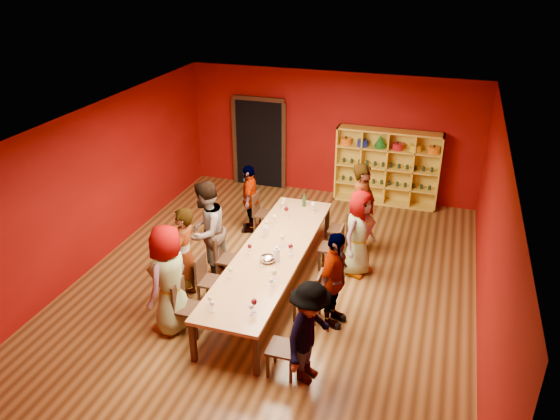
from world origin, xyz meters
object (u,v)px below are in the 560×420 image
Objects in this scene: spittoon_bowl at (268,259)px; chair_person_left_0 at (185,304)px; person_left_1 at (184,255)px; chair_person_right_1 at (313,293)px; person_left_0 at (169,279)px; chair_person_left_2 at (225,255)px; chair_person_left_4 at (261,211)px; person_right_0 at (310,333)px; person_right_3 at (359,233)px; person_left_4 at (250,198)px; chair_person_right_0 at (288,346)px; person_left_2 at (206,231)px; person_right_1 at (334,280)px; chair_person_right_4 at (343,227)px; chair_person_left_1 at (207,277)px; chair_person_right_3 at (335,245)px; person_right_4 at (362,209)px; tasting_table at (272,254)px; shelving_unit at (387,164)px; wine_bottle at (304,201)px.

chair_person_left_0 is at bearing -128.16° from spittoon_bowl.
person_left_1 reaches higher than chair_person_right_1.
person_left_0 is 2.04× the size of chair_person_left_2.
chair_person_right_1 is at bearing -55.40° from chair_person_left_4.
person_right_3 is at bearing 11.04° from person_right_0.
chair_person_left_0 is at bearing -7.93° from person_left_4.
person_left_2 is at bearing 136.89° from chair_person_right_0.
person_left_1 is 0.94m from chair_person_left_2.
person_right_1 is at bearing 22.51° from chair_person_left_0.
chair_person_right_4 is at bearing 90.00° from chair_person_right_0.
person_left_0 is 0.94m from chair_person_left_1.
person_left_0 reaches higher than person_right_3.
chair_person_right_3 is 0.54× the size of person_right_3.
person_left_1 is at bearing 145.04° from person_right_4.
chair_person_right_4 is at bearing 72.33° from person_left_4.
chair_person_right_4 is 2.31m from spittoon_bowl.
tasting_table is 1.36m from chair_person_right_3.
chair_person_left_4 is 0.47× the size of person_right_4.
person_left_4 is 3.36m from chair_person_right_1.
shelving_unit is at bearing 146.56° from person_left_1.
person_left_0 is 6.87× the size of spittoon_bowl.
wine_bottle is (-0.87, 2.61, 0.36)m from chair_person_right_1.
person_right_0 reaches higher than chair_person_left_2.
person_left_4 is 1.68× the size of chair_person_right_4.
person_left_0 is 3.70m from wine_bottle.
person_left_4 reaches higher than chair_person_right_3.
chair_person_right_1 is (-0.49, -4.97, -0.49)m from shelving_unit.
chair_person_left_4 is at bearing -134.65° from shelving_unit.
person_right_3 reaches higher than person_left_4.
person_left_1 is at bearing -0.89° from person_left_2.
chair_person_right_0 is 4.07m from wine_bottle.
chair_person_left_0 is 1.57m from chair_person_left_2.
spittoon_bowl is 2.30m from wine_bottle.
chair_person_left_1 is 1.00× the size of chair_person_right_4.
person_left_1 is 1.04× the size of person_right_3.
shelving_unit is at bearing 22.28° from person_right_3.
person_right_3 reaches higher than chair_person_right_3.
person_right_4 is (0.35, 2.43, 0.45)m from chair_person_right_1.
person_left_2 is (-2.65, -4.29, -0.04)m from shelving_unit.
person_left_0 is 3.30m from chair_person_right_3.
person_right_4 is at bearing -8.37° from wine_bottle.
chair_person_left_0 is 3.36× the size of spittoon_bowl.
spittoon_bowl is (0.95, 1.21, 0.32)m from chair_person_left_0.
spittoon_bowl is (-1.36, -4.66, -0.17)m from shelving_unit.
shelving_unit is at bearing 120.47° from person_left_4.
person_right_0 is at bearing -43.62° from chair_person_left_2.
chair_person_left_4 is at bearing 166.39° from person_left_1.
person_left_4 is at bearing 128.10° from chair_person_right_1.
chair_person_left_0 is at bearing 95.89° from person_left_0.
person_right_0 is at bearing -61.94° from chair_person_left_4.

